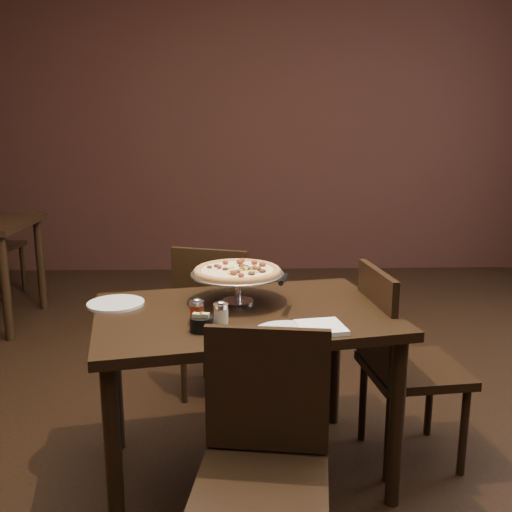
{
  "coord_description": "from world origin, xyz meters",
  "views": [
    {
      "loc": [
        -0.11,
        -2.11,
        1.4
      ],
      "look_at": [
        -0.04,
        0.05,
        0.91
      ],
      "focal_mm": 40.0,
      "sensor_mm": 36.0,
      "label": 1
    }
  ],
  "objects": [
    {
      "name": "napkin_stack",
      "position": [
        0.18,
        -0.22,
        0.72
      ],
      "size": [
        0.18,
        0.18,
        0.02
      ],
      "primitive_type": "cube",
      "rotation": [
        0.0,
        0.0,
        0.16
      ],
      "color": "white",
      "rests_on": "dining_table"
    },
    {
      "name": "pepper_flake_shaker",
      "position": [
        -0.26,
        -0.13,
        0.75
      ],
      "size": [
        0.05,
        0.05,
        0.09
      ],
      "color": "maroon",
      "rests_on": "dining_table"
    },
    {
      "name": "plate_left",
      "position": [
        -0.6,
        0.09,
        0.71
      ],
      "size": [
        0.23,
        0.23,
        0.01
      ],
      "primitive_type": "cylinder",
      "color": "silver",
      "rests_on": "dining_table"
    },
    {
      "name": "parmesan_shaker",
      "position": [
        -0.17,
        -0.17,
        0.75
      ],
      "size": [
        0.05,
        0.05,
        0.1
      ],
      "color": "beige",
      "rests_on": "dining_table"
    },
    {
      "name": "packet_caddy",
      "position": [
        -0.24,
        -0.22,
        0.73
      ],
      "size": [
        0.08,
        0.08,
        0.06
      ],
      "rotation": [
        0.0,
        0.0,
        -0.23
      ],
      "color": "black",
      "rests_on": "dining_table"
    },
    {
      "name": "plate_near",
      "position": [
        0.06,
        -0.27,
        0.71
      ],
      "size": [
        0.24,
        0.24,
        0.01
      ],
      "primitive_type": "cylinder",
      "color": "silver",
      "rests_on": "dining_table"
    },
    {
      "name": "chair_side",
      "position": [
        0.56,
        0.1,
        0.46
      ],
      "size": [
        0.44,
        0.44,
        0.85
      ],
      "rotation": [
        0.0,
        0.0,
        1.68
      ],
      "color": "black",
      "rests_on": "ground"
    },
    {
      "name": "pizza_stand",
      "position": [
        -0.11,
        0.12,
        0.84
      ],
      "size": [
        0.38,
        0.38,
        0.16
      ],
      "color": "silver",
      "rests_on": "dining_table"
    },
    {
      "name": "chair_near",
      "position": [
        -0.04,
        -0.61,
        0.45
      ],
      "size": [
        0.43,
        0.43,
        0.82
      ],
      "rotation": [
        0.0,
        0.0,
        -0.14
      ],
      "color": "black",
      "rests_on": "ground"
    },
    {
      "name": "dining_table",
      "position": [
        -0.09,
        0.0,
        0.61
      ],
      "size": [
        1.26,
        0.96,
        0.71
      ],
      "rotation": [
        0.0,
        0.0,
        0.2
      ],
      "color": "black",
      "rests_on": "ground"
    },
    {
      "name": "chair_far",
      "position": [
        -0.22,
        0.68,
        0.45
      ],
      "size": [
        0.49,
        0.49,
        0.83
      ],
      "rotation": [
        0.0,
        0.0,
        2.83
      ],
      "color": "black",
      "rests_on": "ground"
    },
    {
      "name": "room",
      "position": [
        0.06,
        0.03,
        1.4
      ],
      "size": [
        6.04,
        7.04,
        2.84
      ],
      "color": "black",
      "rests_on": "ground"
    },
    {
      "name": "serving_spatula",
      "position": [
        0.07,
        -0.0,
        0.83
      ],
      "size": [
        0.15,
        0.15,
        0.02
      ],
      "rotation": [
        0.0,
        0.0,
        -0.23
      ],
      "color": "silver",
      "rests_on": "pizza_stand"
    }
  ]
}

